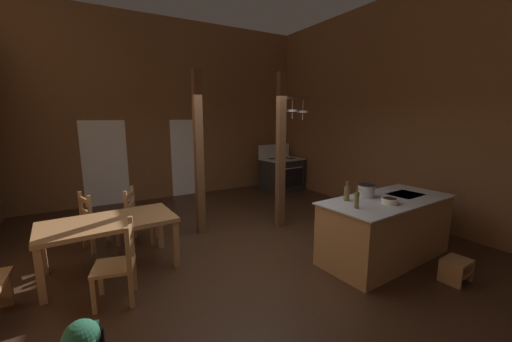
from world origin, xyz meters
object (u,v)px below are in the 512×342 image
object	(u,v)px
ladderback_chair_by_post	(119,264)
stockpot_on_counter	(366,191)
dining_table	(109,226)
ladderback_chair_at_table_end	(139,217)
mixing_bowl_on_counter	(390,201)
kitchen_island	(385,229)
step_stool	(456,268)
bottle_short_on_counter	(347,193)
stove_range	(282,174)
ladderback_chair_near_window	(96,222)
bottle_tall_on_counter	(357,200)

from	to	relation	value
ladderback_chair_by_post	stockpot_on_counter	xyz separation A→B (m)	(3.41, -0.60, 0.58)
dining_table	ladderback_chair_at_table_end	bearing A→B (deg)	58.82
ladderback_chair_by_post	mixing_bowl_on_counter	world-z (taller)	mixing_bowl_on_counter
dining_table	ladderback_chair_at_table_end	world-z (taller)	ladderback_chair_at_table_end
dining_table	kitchen_island	bearing A→B (deg)	-24.45
ladderback_chair_by_post	step_stool	bearing A→B (deg)	-24.47
mixing_bowl_on_counter	bottle_short_on_counter	world-z (taller)	bottle_short_on_counter
stove_range	step_stool	bearing A→B (deg)	-99.71
dining_table	ladderback_chair_at_table_end	xyz separation A→B (m)	(0.51, 0.84, -0.20)
step_stool	ladderback_chair_near_window	distance (m)	5.32
stove_range	dining_table	world-z (taller)	stove_range
stockpot_on_counter	mixing_bowl_on_counter	size ratio (longest dim) A/B	1.47
stove_range	stockpot_on_counter	world-z (taller)	stove_range
kitchen_island	mixing_bowl_on_counter	bearing A→B (deg)	-139.43
ladderback_chair_near_window	bottle_short_on_counter	distance (m)	3.98
bottle_tall_on_counter	kitchen_island	bearing A→B (deg)	6.58
step_stool	bottle_short_on_counter	xyz separation A→B (m)	(-0.85, 1.14, 0.87)
dining_table	ladderback_chair_at_table_end	size ratio (longest dim) A/B	1.84
ladderback_chair_near_window	ladderback_chair_at_table_end	distance (m)	0.65
kitchen_island	ladderback_chair_by_post	xyz separation A→B (m)	(-3.61, 0.84, -0.01)
ladderback_chair_by_post	bottle_short_on_counter	bearing A→B (deg)	-11.42
bottle_short_on_counter	stockpot_on_counter	bearing A→B (deg)	0.07
ladderback_chair_by_post	bottle_short_on_counter	world-z (taller)	bottle_short_on_counter
kitchen_island	bottle_short_on_counter	bearing A→B (deg)	159.22
stove_range	mixing_bowl_on_counter	world-z (taller)	stove_range
dining_table	bottle_tall_on_counter	xyz separation A→B (m)	(2.86, -1.74, 0.40)
kitchen_island	ladderback_chair_at_table_end	size ratio (longest dim) A/B	2.34
dining_table	stove_range	bearing A→B (deg)	29.66
bottle_tall_on_counter	bottle_short_on_counter	xyz separation A→B (m)	(0.16, 0.32, -0.00)
stockpot_on_counter	bottle_short_on_counter	world-z (taller)	bottle_short_on_counter
stove_range	bottle_short_on_counter	xyz separation A→B (m)	(-1.75, -4.14, 0.56)
stove_range	bottle_tall_on_counter	bearing A→B (deg)	-113.17
stove_range	ladderback_chair_near_window	world-z (taller)	stove_range
ladderback_chair_near_window	ladderback_chair_by_post	size ratio (longest dim) A/B	1.00
mixing_bowl_on_counter	bottle_short_on_counter	distance (m)	0.58
bottle_tall_on_counter	ladderback_chair_by_post	bearing A→B (deg)	161.92
step_stool	stockpot_on_counter	distance (m)	1.49
ladderback_chair_at_table_end	dining_table	bearing A→B (deg)	-121.18
dining_table	ladderback_chair_by_post	xyz separation A→B (m)	(0.02, -0.81, -0.20)
stove_range	ladderback_chair_by_post	size ratio (longest dim) A/B	1.39
stove_range	dining_table	distance (m)	5.49
kitchen_island	stove_range	distance (m)	4.51
stove_range	bottle_short_on_counter	size ratio (longest dim) A/B	4.65
ladderback_chair_by_post	mixing_bowl_on_counter	distance (m)	3.59
step_stool	bottle_tall_on_counter	distance (m)	1.56
ladderback_chair_near_window	bottle_tall_on_counter	size ratio (longest dim) A/B	3.29
ladderback_chair_at_table_end	mixing_bowl_on_counter	size ratio (longest dim) A/B	4.31
ladderback_chair_by_post	ladderback_chair_near_window	bearing A→B (deg)	95.25
stockpot_on_counter	bottle_short_on_counter	xyz separation A→B (m)	(-0.41, -0.00, 0.02)
bottle_short_on_counter	stove_range	bearing A→B (deg)	67.06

